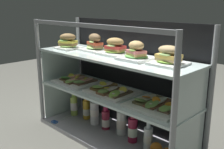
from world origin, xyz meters
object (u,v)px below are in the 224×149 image
object	(u,v)px
plated_roll_sandwich_right_of_center	(115,48)
open_sandwich_tray_far_left	(111,91)
plated_roll_sandwich_far_left	(136,53)
juice_bottle_front_right_end	(86,109)
juice_bottle_front_middle	(133,129)
orange_fruit_beside_bottles	(156,148)
juice_bottle_tucked_behind	(74,105)
juice_bottle_near_post	(106,120)
juice_bottle_front_second	(122,122)
plated_roll_sandwich_center	(95,44)
juice_bottle_back_left	(95,112)
juice_bottle_back_center	(148,138)
kitchen_scissors	(57,121)
open_sandwich_tray_mid_left	(157,104)
plated_roll_sandwich_mid_left	(169,57)
plated_roll_sandwich_near_right_corner	(68,43)
open_sandwich_tray_center	(77,80)

from	to	relation	value
plated_roll_sandwich_right_of_center	open_sandwich_tray_far_left	bearing A→B (deg)	-80.81
plated_roll_sandwich_far_left	juice_bottle_front_right_end	world-z (taller)	plated_roll_sandwich_far_left
juice_bottle_front_middle	orange_fruit_beside_bottles	bearing A→B (deg)	-4.04
juice_bottle_tucked_behind	plated_roll_sandwich_far_left	bearing A→B (deg)	-2.30
juice_bottle_near_post	juice_bottle_front_second	size ratio (longest dim) A/B	0.89
plated_roll_sandwich_center	juice_bottle_back_left	size ratio (longest dim) A/B	0.78
juice_bottle_tucked_behind	juice_bottle_back_center	xyz separation A→B (m)	(0.78, -0.00, -0.01)
juice_bottle_front_middle	juice_bottle_back_left	bearing A→B (deg)	179.35
plated_roll_sandwich_far_left	juice_bottle_front_right_end	xyz separation A→B (m)	(-0.55, 0.05, -0.54)
juice_bottle_front_right_end	juice_bottle_tucked_behind	bearing A→B (deg)	-169.44
juice_bottle_near_post	orange_fruit_beside_bottles	size ratio (longest dim) A/B	2.58
juice_bottle_front_right_end	orange_fruit_beside_bottles	size ratio (longest dim) A/B	2.71
open_sandwich_tray_far_left	orange_fruit_beside_bottles	xyz separation A→B (m)	(0.37, 0.03, -0.30)
orange_fruit_beside_bottles	kitchen_scissors	distance (m)	0.86
open_sandwich_tray_mid_left	open_sandwich_tray_far_left	bearing A→B (deg)	-178.46
plated_roll_sandwich_mid_left	open_sandwich_tray_far_left	world-z (taller)	plated_roll_sandwich_mid_left
juice_bottle_near_post	orange_fruit_beside_bottles	bearing A→B (deg)	-2.17
open_sandwich_tray_far_left	juice_bottle_front_right_end	bearing A→B (deg)	169.01
juice_bottle_back_left	juice_bottle_front_middle	bearing A→B (deg)	-0.65
juice_bottle_back_left	juice_bottle_tucked_behind	bearing A→B (deg)	-178.77
juice_bottle_front_right_end	plated_roll_sandwich_right_of_center	bearing A→B (deg)	-2.46
plated_roll_sandwich_near_right_corner	juice_bottle_tucked_behind	bearing A→B (deg)	123.06
plated_roll_sandwich_near_right_corner	juice_bottle_front_middle	world-z (taller)	plated_roll_sandwich_near_right_corner
plated_roll_sandwich_center	juice_bottle_tucked_behind	xyz separation A→B (m)	(-0.25, -0.02, -0.54)
juice_bottle_back_left	kitchen_scissors	world-z (taller)	juice_bottle_back_left
juice_bottle_front_right_end	juice_bottle_front_second	size ratio (longest dim) A/B	0.94
juice_bottle_near_post	orange_fruit_beside_bottles	distance (m)	0.47
plated_roll_sandwich_far_left	plated_roll_sandwich_right_of_center	bearing A→B (deg)	170.01
open_sandwich_tray_mid_left	juice_bottle_front_right_end	xyz separation A→B (m)	(-0.72, 0.06, -0.26)
juice_bottle_tucked_behind	juice_bottle_near_post	distance (m)	0.38
open_sandwich_tray_mid_left	kitchen_scissors	size ratio (longest dim) A/B	1.70
juice_bottle_front_right_end	orange_fruit_beside_bottles	distance (m)	0.72
open_sandwich_tray_mid_left	orange_fruit_beside_bottles	distance (m)	0.30
juice_bottle_front_middle	juice_bottle_back_center	size ratio (longest dim) A/B	1.04
plated_roll_sandwich_far_left	juice_bottle_back_left	world-z (taller)	plated_roll_sandwich_far_left
juice_bottle_tucked_behind	kitchen_scissors	size ratio (longest dim) A/B	1.12
plated_roll_sandwich_right_of_center	juice_bottle_back_left	xyz separation A→B (m)	(-0.22, -0.00, -0.52)
plated_roll_sandwich_near_right_corner	juice_bottle_front_middle	distance (m)	0.81
open_sandwich_tray_far_left	juice_bottle_front_second	size ratio (longest dim) A/B	1.50
juice_bottle_tucked_behind	juice_bottle_front_middle	size ratio (longest dim) A/B	0.99
plated_roll_sandwich_far_left	juice_bottle_tucked_behind	distance (m)	0.87
plated_roll_sandwich_center	open_sandwich_tray_far_left	world-z (taller)	plated_roll_sandwich_center
plated_roll_sandwich_center	juice_bottle_back_center	world-z (taller)	plated_roll_sandwich_center
plated_roll_sandwich_right_of_center	juice_bottle_front_right_end	bearing A→B (deg)	177.54
plated_roll_sandwich_center	plated_roll_sandwich_far_left	world-z (taller)	plated_roll_sandwich_center
open_sandwich_tray_center	juice_bottle_back_center	bearing A→B (deg)	3.68
juice_bottle_tucked_behind	plated_roll_sandwich_mid_left	bearing A→B (deg)	-0.52
open_sandwich_tray_far_left	open_sandwich_tray_mid_left	size ratio (longest dim) A/B	1.00
plated_roll_sandwich_mid_left	juice_bottle_tucked_behind	xyz separation A→B (m)	(-0.90, 0.01, -0.54)
plated_roll_sandwich_right_of_center	kitchen_scissors	bearing A→B (deg)	-157.82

